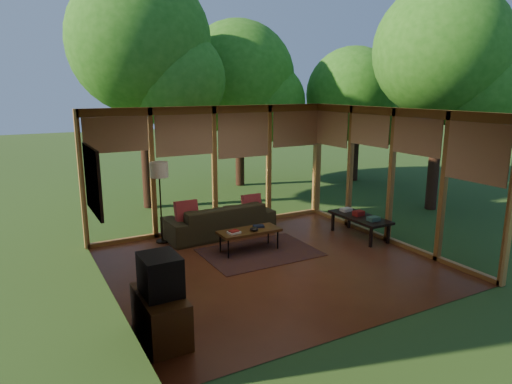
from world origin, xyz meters
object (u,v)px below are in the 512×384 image
media_cabinet (161,316)px  floor_lamp (159,174)px  coffee_table (249,232)px  sofa (219,220)px  side_console (360,218)px  television (160,275)px

media_cabinet → floor_lamp: (1.13, 3.55, 1.11)m
coffee_table → sofa: bearing=94.6°
side_console → coffee_table: bearing=171.5°
sofa → television: (-2.32, -3.41, 0.51)m
television → floor_lamp: bearing=72.7°
media_cabinet → television: (0.02, 0.00, 0.55)m
side_console → media_cabinet: bearing=-159.0°
coffee_table → side_console: (2.43, -0.36, 0.02)m
floor_lamp → television: bearing=-107.3°
sofa → television: size_ratio=4.20×
coffee_table → side_console: 2.46m
television → side_console: 5.22m
sofa → coffee_table: size_ratio=1.93×
television → floor_lamp: size_ratio=0.33×
sofa → floor_lamp: 1.63m
television → floor_lamp: floor_lamp is taller
sofa → floor_lamp: floor_lamp is taller
media_cabinet → floor_lamp: 3.88m
television → side_console: (4.85, 1.87, -0.44)m
coffee_table → floor_lamp: bearing=134.9°
media_cabinet → floor_lamp: bearing=72.4°
sofa → television: television is taller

